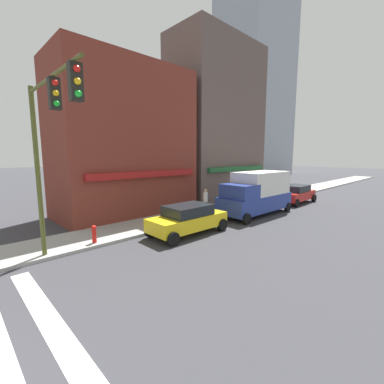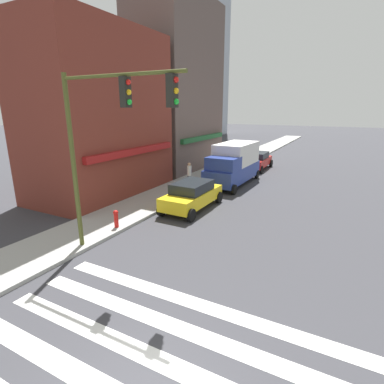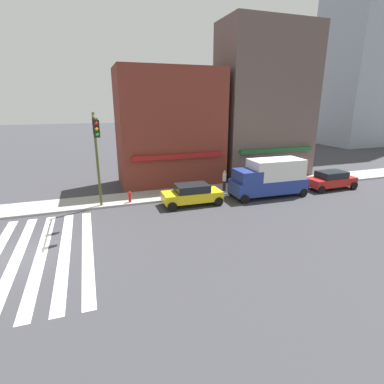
% 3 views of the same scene
% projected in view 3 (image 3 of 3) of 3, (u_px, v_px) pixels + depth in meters
% --- Properties ---
extents(ground_plane, '(200.00, 200.00, 0.00)m').
position_uv_depth(ground_plane, '(17.00, 258.00, 14.96)').
color(ground_plane, '#38383D').
extents(sidewalk_left, '(120.00, 3.00, 0.15)m').
position_uv_depth(sidewalk_left, '(37.00, 208.00, 21.72)').
color(sidewalk_left, '#9E9E99').
rests_on(sidewalk_left, ground_plane).
extents(crosswalk_stripes, '(7.28, 10.80, 0.01)m').
position_uv_depth(crosswalk_stripes, '(16.00, 258.00, 14.96)').
color(crosswalk_stripes, silver).
rests_on(crosswalk_stripes, ground_plane).
extents(storefront_row, '(19.19, 5.30, 14.67)m').
position_uv_depth(storefront_row, '(228.00, 113.00, 28.83)').
color(storefront_row, maroon).
rests_on(storefront_row, ground_plane).
extents(tower_distant, '(16.51, 10.89, 45.32)m').
position_uv_depth(tower_distant, '(381.00, 6.00, 49.63)').
color(tower_distant, '#939EAD').
rests_on(tower_distant, ground_plane).
extents(traffic_signal, '(0.32, 5.07, 6.79)m').
position_uv_depth(traffic_signal, '(96.00, 144.00, 19.13)').
color(traffic_signal, '#474C1E').
rests_on(traffic_signal, ground_plane).
extents(sedan_yellow, '(4.43, 2.02, 1.59)m').
position_uv_depth(sedan_yellow, '(192.00, 194.00, 22.42)').
color(sedan_yellow, yellow).
rests_on(sedan_yellow, ground_plane).
extents(box_truck_blue, '(6.25, 2.42, 3.04)m').
position_uv_depth(box_truck_blue, '(270.00, 177.00, 24.31)').
color(box_truck_blue, navy).
rests_on(box_truck_blue, ground_plane).
extents(sedan_red, '(4.43, 2.02, 1.59)m').
position_uv_depth(sedan_red, '(331.00, 180.00, 26.54)').
color(sedan_red, '#B21E19').
rests_on(sedan_red, ground_plane).
extents(pedestrian_white_shirt, '(0.32, 0.32, 1.77)m').
position_uv_depth(pedestrian_white_shirt, '(224.00, 180.00, 25.46)').
color(pedestrian_white_shirt, '#23232D').
rests_on(pedestrian_white_shirt, sidewalk_left).
extents(fire_hydrant, '(0.24, 0.24, 0.84)m').
position_uv_depth(fire_hydrant, '(130.00, 196.00, 22.63)').
color(fire_hydrant, red).
rests_on(fire_hydrant, sidewalk_left).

